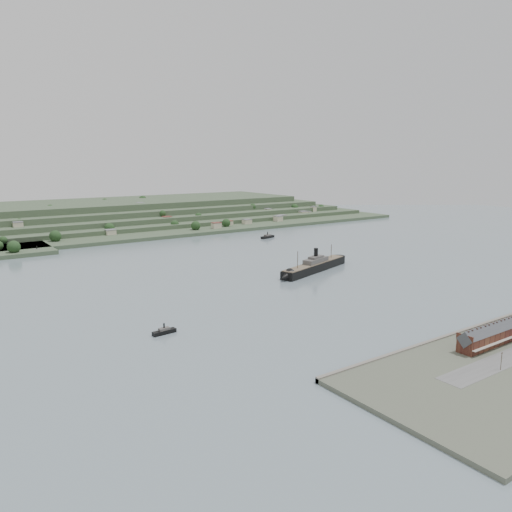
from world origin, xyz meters
TOP-DOWN VIEW (x-y plane):
  - ground at (0.00, 0.00)m, footprint 1400.00×1400.00m
  - terrace_row at (-10.00, -168.02)m, footprint 55.60×9.80m
  - far_peninsula at (27.91, 393.10)m, footprint 760.00×309.00m
  - steamship at (25.79, 7.80)m, footprint 91.62×38.22m
  - tugboat at (-136.10, -58.83)m, footprint 13.15×4.50m
  - ferry_west at (-140.56, 225.00)m, footprint 19.08×12.06m
  - ferry_east at (99.48, 171.12)m, footprint 20.30×10.71m

SIDE VIEW (x-z plane):
  - ground at x=0.00m, z-range 0.00..0.00m
  - tugboat at x=-136.10m, z-range -1.49..4.32m
  - ferry_west at x=-140.56m, z-range -1.80..5.15m
  - ferry_east at x=99.48m, z-range -1.90..5.43m
  - steamship at x=25.79m, z-range -7.14..15.50m
  - terrace_row at x=-10.00m, z-range 1.30..12.38m
  - far_peninsula at x=27.91m, z-range -3.12..26.88m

